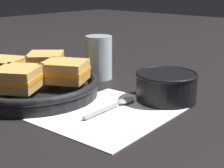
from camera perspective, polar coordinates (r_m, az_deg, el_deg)
The scene contains 10 objects.
ground_plane at distance 0.77m, azimuth 1.97°, elevation -3.21°, with size 4.00×4.00×0.00m, color black.
napkin at distance 0.71m, azimuth -0.41°, elevation -4.93°, with size 0.28×0.24×0.00m.
soup_bowl at distance 0.79m, azimuth 9.03°, elevation -0.12°, with size 0.14×0.14×0.07m.
spoon at distance 0.75m, azimuth 1.08°, elevation -3.24°, with size 0.16×0.03×0.01m.
skillet at distance 0.84m, azimuth -12.94°, elevation -0.52°, with size 0.31×0.41×0.04m.
sandwich_near_left at distance 0.79m, azimuth -7.82°, elevation 2.15°, with size 0.12×0.13×0.05m.
sandwich_near_right at distance 0.89m, azimuth -10.99°, elevation 3.59°, with size 0.13×0.13×0.05m.
sandwich_far_left at distance 0.86m, azimuth -17.79°, elevation 2.57°, with size 0.12×0.13×0.05m.
sandwich_far_right at distance 0.75m, azimuth -15.37°, elevation 0.93°, with size 0.13×0.13×0.05m.
drinking_glass at distance 0.96m, azimuth -2.17°, elevation 4.44°, with size 0.07×0.07×0.12m.
Camera 1 is at (-0.56, -0.47, 0.26)m, focal length 55.00 mm.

